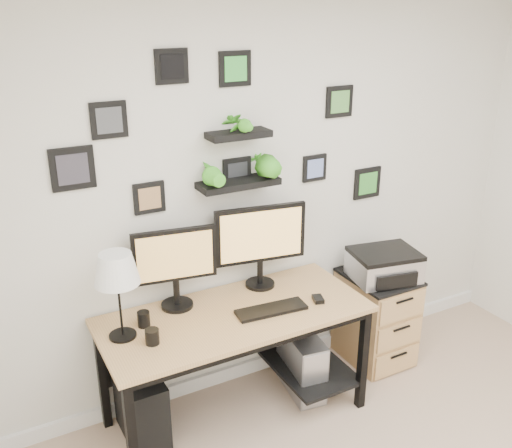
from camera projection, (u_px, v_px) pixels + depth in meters
room at (273, 359)px, 4.13m from camera, size 4.00×4.00×4.00m
desk at (238, 326)px, 3.47m from camera, size 1.60×0.70×0.75m
monitor_left at (175, 263)px, 3.34m from camera, size 0.49×0.22×0.50m
monitor_right at (260, 240)px, 3.58m from camera, size 0.59×0.22×0.55m
keyboard at (271, 310)px, 3.39m from camera, size 0.44×0.17×0.02m
mouse at (318, 299)px, 3.50m from camera, size 0.08×0.10×0.03m
table_lamp at (116, 271)px, 2.99m from camera, size 0.25×0.25×0.50m
mug at (152, 337)px, 3.06m from camera, size 0.08×0.08×0.09m
pen_cup at (144, 319)px, 3.22m from camera, size 0.07×0.07×0.09m
pc_tower_black at (141, 406)px, 3.38m from camera, size 0.21×0.47×0.46m
pc_tower_grey at (302, 363)px, 3.81m from camera, size 0.25×0.45×0.43m
file_cabinet at (376, 317)px, 4.13m from camera, size 0.43×0.53×0.67m
printer at (384, 265)px, 3.94m from camera, size 0.50×0.43×0.20m
wall_decor at (237, 149)px, 3.37m from camera, size 2.22×0.18×1.07m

